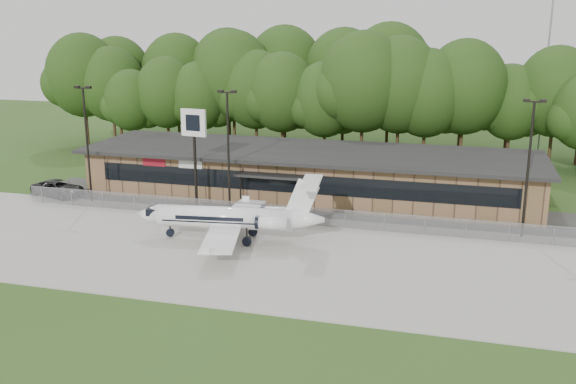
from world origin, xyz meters
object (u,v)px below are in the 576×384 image
(suv, at_px, (59,188))
(pole_sign, at_px, (194,133))
(terminal, at_px, (309,172))
(business_jet, at_px, (232,219))

(suv, relative_size, pole_sign, 0.62)
(pole_sign, bearing_deg, terminal, 48.87)
(terminal, relative_size, business_jet, 2.87)
(business_jet, xyz_separation_m, suv, (-19.64, 7.50, -0.98))
(terminal, bearing_deg, pole_sign, -138.57)
(terminal, distance_m, suv, 22.96)
(terminal, distance_m, business_jet, 14.14)
(suv, bearing_deg, pole_sign, -79.79)
(business_jet, distance_m, suv, 21.05)
(terminal, xyz_separation_m, business_jet, (-2.35, -13.94, -0.46))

